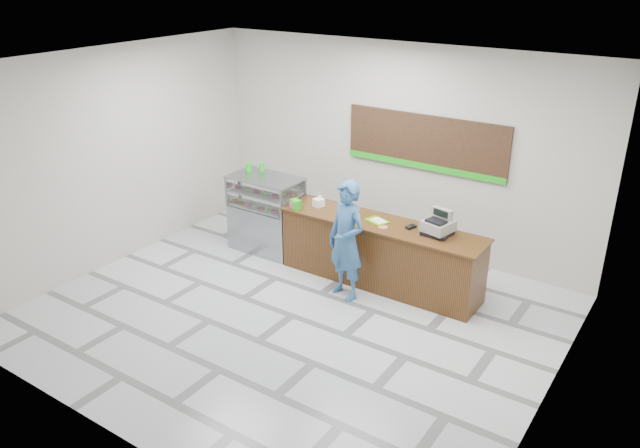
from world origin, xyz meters
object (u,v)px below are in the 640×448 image
Objects in this scene: sales_counter at (380,253)px; customer at (346,241)px; serving_tray at (377,221)px; cash_register at (438,225)px; display_case at (266,213)px.

sales_counter is 0.77m from customer.
cash_register is at bearing 24.17° from serving_tray.
cash_register is at bearing 1.68° from display_case.
sales_counter is 2.45× the size of display_case.
sales_counter is 1.79× the size of customer.
cash_register is at bearing 5.88° from sales_counter.
sales_counter is 1.10m from cash_register.
cash_register is 1.34m from customer.
display_case is 3.14m from cash_register.
display_case is at bearing -179.99° from sales_counter.
customer reaches higher than serving_tray.
sales_counter is 8.39× the size of serving_tray.
cash_register is (0.88, 0.09, 0.65)m from sales_counter.
customer is at bearing -110.39° from sales_counter.
display_case is (-2.22, -0.00, 0.16)m from sales_counter.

